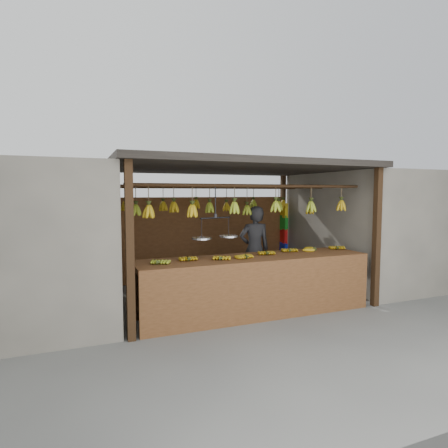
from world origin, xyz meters
name	(u,v)px	position (x,y,z in m)	size (l,w,h in m)	color
ground	(230,295)	(0.00, 0.00, 0.00)	(80.00, 80.00, 0.00)	#5B5B57
stall	(223,189)	(0.00, 0.33, 1.97)	(4.30, 3.30, 2.40)	black
neighbor_left	(4,243)	(-3.60, 0.00, 1.15)	(3.00, 3.00, 2.30)	slate
neighbor_right	(382,227)	(3.60, 0.00, 1.15)	(3.00, 3.00, 2.30)	slate
counter	(258,270)	(-0.05, -1.23, 0.71)	(3.69, 0.84, 0.96)	brown
hanging_bananas	(230,207)	(0.00, 0.00, 1.63)	(3.59, 2.19, 0.39)	#C19814
balance_scale	(215,235)	(-0.66, -1.00, 1.26)	(0.77, 0.40, 0.80)	black
vendor	(254,249)	(0.52, 0.04, 0.82)	(0.60, 0.39, 1.64)	#262628
bag_bundles	(284,230)	(1.94, 1.35, 1.03)	(0.08, 0.26, 1.26)	yellow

